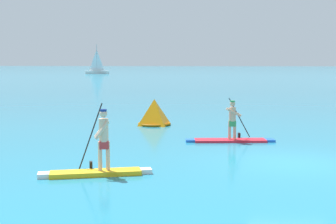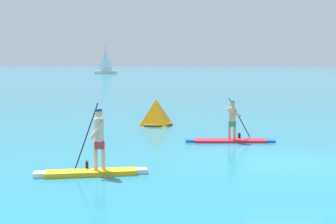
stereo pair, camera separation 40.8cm
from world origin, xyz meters
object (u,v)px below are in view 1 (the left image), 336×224
sailboat_left_horizon (97,70)px  race_marker_buoy (154,113)px  paddleboarder_near_left (98,161)px  paddleboarder_mid_center (231,133)px

sailboat_left_horizon → race_marker_buoy: bearing=-93.0°
paddleboarder_near_left → sailboat_left_horizon: bearing=-92.2°
sailboat_left_horizon → paddleboarder_mid_center: bearing=-91.6°
race_marker_buoy → paddleboarder_mid_center: bearing=-51.1°
race_marker_buoy → sailboat_left_horizon: sailboat_left_horizon is taller
paddleboarder_mid_center → sailboat_left_horizon: 92.09m
race_marker_buoy → sailboat_left_horizon: 86.85m
sailboat_left_horizon → paddleboarder_near_left: bearing=-94.9°
paddleboarder_near_left → sailboat_left_horizon: size_ratio=0.47×
paddleboarder_mid_center → sailboat_left_horizon: (-27.19, 87.99, 0.51)m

